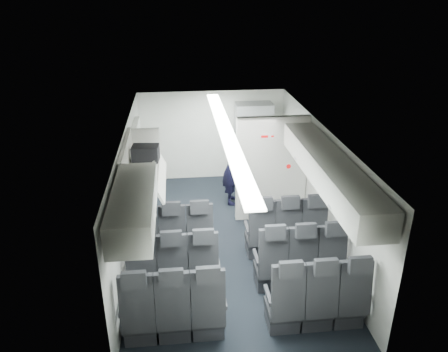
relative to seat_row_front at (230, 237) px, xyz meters
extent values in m
cube|color=black|center=(0.00, 0.53, -0.41)|extent=(3.40, 6.00, 0.01)
cube|color=silver|center=(0.00, 0.53, 1.75)|extent=(3.40, 6.00, 0.01)
cube|color=silver|center=(0.00, 3.53, 0.67)|extent=(3.40, 0.01, 2.15)
cube|color=silver|center=(0.00, -2.47, 0.67)|extent=(3.40, 0.01, 2.15)
cube|color=silver|center=(-1.70, 0.53, 0.67)|extent=(0.01, 6.00, 2.15)
cube|color=silver|center=(1.70, 0.53, 0.67)|extent=(0.01, 6.00, 2.15)
cube|color=white|center=(0.00, 0.53, 1.71)|extent=(0.25, 5.52, 0.03)
cube|color=#252529|center=(-1.42, 0.08, -0.13)|extent=(0.44, 0.46, 0.12)
cube|color=#2D2D33|center=(-1.42, 0.08, -0.29)|extent=(0.42, 0.42, 0.22)
cube|color=#252529|center=(-1.42, -0.14, 0.32)|extent=(0.44, 0.20, 0.80)
cube|color=#252529|center=(-1.42, -0.19, 0.72)|extent=(0.30, 0.12, 0.23)
cube|color=#2D2D33|center=(-1.64, 0.05, 0.15)|extent=(0.05, 0.40, 0.06)
cube|color=#2D2D33|center=(-1.20, 0.05, 0.15)|extent=(0.05, 0.40, 0.06)
cube|color=#252529|center=(-0.97, 0.08, -0.13)|extent=(0.44, 0.46, 0.12)
cube|color=#2D2D33|center=(-0.97, 0.08, -0.29)|extent=(0.42, 0.42, 0.22)
cube|color=#252529|center=(-0.97, -0.14, 0.32)|extent=(0.44, 0.20, 0.80)
cube|color=#252529|center=(-0.97, -0.19, 0.72)|extent=(0.30, 0.12, 0.23)
cube|color=#2D2D33|center=(-1.19, 0.05, 0.15)|extent=(0.05, 0.40, 0.06)
cube|color=#2D2D33|center=(-0.75, 0.05, 0.15)|extent=(0.05, 0.40, 0.06)
cube|color=#252529|center=(-0.52, 0.08, -0.13)|extent=(0.44, 0.46, 0.12)
cube|color=#2D2D33|center=(-0.52, 0.08, -0.29)|extent=(0.42, 0.42, 0.22)
cube|color=#252529|center=(-0.52, -0.14, 0.32)|extent=(0.44, 0.20, 0.80)
cube|color=#252529|center=(-0.52, -0.19, 0.72)|extent=(0.30, 0.12, 0.23)
cube|color=#2D2D33|center=(-0.74, 0.05, 0.15)|extent=(0.05, 0.40, 0.06)
cube|color=#2D2D33|center=(-0.30, 0.05, 0.15)|extent=(0.05, 0.40, 0.06)
cube|color=#252529|center=(0.52, 0.08, -0.13)|extent=(0.44, 0.46, 0.12)
cube|color=#2D2D33|center=(0.52, 0.08, -0.29)|extent=(0.42, 0.42, 0.22)
cube|color=#252529|center=(0.52, -0.14, 0.32)|extent=(0.44, 0.20, 0.80)
cube|color=#252529|center=(0.52, -0.19, 0.72)|extent=(0.30, 0.12, 0.23)
cube|color=#2D2D33|center=(0.30, 0.05, 0.15)|extent=(0.05, 0.40, 0.06)
cube|color=#2D2D33|center=(0.74, 0.05, 0.15)|extent=(0.05, 0.40, 0.06)
cube|color=#252529|center=(0.97, 0.08, -0.13)|extent=(0.44, 0.46, 0.12)
cube|color=#2D2D33|center=(0.97, 0.08, -0.29)|extent=(0.42, 0.42, 0.22)
cube|color=#252529|center=(0.97, -0.14, 0.32)|extent=(0.44, 0.20, 0.80)
cube|color=#252529|center=(0.97, -0.19, 0.72)|extent=(0.30, 0.12, 0.23)
cube|color=#2D2D33|center=(0.75, 0.05, 0.15)|extent=(0.05, 0.40, 0.06)
cube|color=#2D2D33|center=(1.19, 0.05, 0.15)|extent=(0.05, 0.40, 0.06)
cube|color=#252529|center=(1.42, 0.08, -0.13)|extent=(0.44, 0.46, 0.12)
cube|color=#2D2D33|center=(1.42, 0.08, -0.29)|extent=(0.42, 0.42, 0.22)
cube|color=#252529|center=(1.42, -0.14, 0.32)|extent=(0.44, 0.20, 0.80)
cube|color=#252529|center=(1.42, -0.19, 0.72)|extent=(0.30, 0.12, 0.23)
cube|color=#2D2D33|center=(1.20, 0.05, 0.15)|extent=(0.05, 0.40, 0.06)
cube|color=#2D2D33|center=(1.64, 0.05, 0.15)|extent=(0.05, 0.40, 0.06)
cube|color=#252529|center=(-1.42, -0.82, -0.13)|extent=(0.44, 0.46, 0.12)
cube|color=#2D2D33|center=(-1.42, -0.82, -0.29)|extent=(0.42, 0.42, 0.22)
cube|color=#252529|center=(-1.42, -1.04, 0.32)|extent=(0.44, 0.20, 0.80)
cube|color=#252529|center=(-1.42, -1.09, 0.72)|extent=(0.30, 0.12, 0.23)
cube|color=#2D2D33|center=(-1.64, -0.85, 0.15)|extent=(0.05, 0.40, 0.06)
cube|color=#2D2D33|center=(-1.20, -0.85, 0.15)|extent=(0.05, 0.40, 0.06)
cube|color=#252529|center=(-0.97, -0.82, -0.13)|extent=(0.44, 0.46, 0.12)
cube|color=#2D2D33|center=(-0.97, -0.82, -0.29)|extent=(0.42, 0.42, 0.22)
cube|color=#252529|center=(-0.97, -1.04, 0.32)|extent=(0.44, 0.20, 0.80)
cube|color=#252529|center=(-0.97, -1.09, 0.72)|extent=(0.30, 0.12, 0.23)
cube|color=#2D2D33|center=(-1.19, -0.85, 0.15)|extent=(0.05, 0.40, 0.06)
cube|color=#2D2D33|center=(-0.75, -0.85, 0.15)|extent=(0.05, 0.40, 0.06)
cube|color=#252529|center=(-0.52, -0.82, -0.13)|extent=(0.44, 0.46, 0.12)
cube|color=#2D2D33|center=(-0.52, -0.82, -0.29)|extent=(0.42, 0.42, 0.22)
cube|color=#252529|center=(-0.52, -1.04, 0.32)|extent=(0.44, 0.20, 0.80)
cube|color=#252529|center=(-0.52, -1.09, 0.72)|extent=(0.30, 0.12, 0.23)
cube|color=#2D2D33|center=(-0.74, -0.85, 0.15)|extent=(0.05, 0.40, 0.06)
cube|color=#2D2D33|center=(-0.30, -0.85, 0.15)|extent=(0.05, 0.40, 0.06)
cube|color=#252529|center=(0.52, -0.82, -0.13)|extent=(0.44, 0.46, 0.12)
cube|color=#2D2D33|center=(0.52, -0.82, -0.29)|extent=(0.42, 0.42, 0.22)
cube|color=#252529|center=(0.52, -1.04, 0.32)|extent=(0.44, 0.20, 0.80)
cube|color=#252529|center=(0.52, -1.09, 0.72)|extent=(0.30, 0.12, 0.23)
cube|color=#2D2D33|center=(0.30, -0.85, 0.15)|extent=(0.05, 0.40, 0.06)
cube|color=#2D2D33|center=(0.74, -0.85, 0.15)|extent=(0.05, 0.40, 0.06)
cube|color=#252529|center=(0.97, -0.82, -0.13)|extent=(0.44, 0.46, 0.12)
cube|color=#2D2D33|center=(0.97, -0.82, -0.29)|extent=(0.42, 0.42, 0.22)
cube|color=#252529|center=(0.97, -1.04, 0.32)|extent=(0.44, 0.20, 0.80)
cube|color=#252529|center=(0.97, -1.09, 0.72)|extent=(0.30, 0.12, 0.23)
cube|color=#2D2D33|center=(0.75, -0.85, 0.15)|extent=(0.05, 0.40, 0.06)
cube|color=#2D2D33|center=(1.19, -0.85, 0.15)|extent=(0.05, 0.40, 0.06)
cube|color=#252529|center=(1.42, -0.82, -0.13)|extent=(0.44, 0.46, 0.12)
cube|color=#2D2D33|center=(1.42, -0.82, -0.29)|extent=(0.42, 0.42, 0.22)
cube|color=#252529|center=(1.42, -1.04, 0.32)|extent=(0.44, 0.20, 0.80)
cube|color=#252529|center=(1.42, -1.09, 0.72)|extent=(0.30, 0.12, 0.23)
cube|color=#2D2D33|center=(1.20, -0.85, 0.15)|extent=(0.05, 0.40, 0.06)
cube|color=#2D2D33|center=(1.64, -0.85, 0.15)|extent=(0.05, 0.40, 0.06)
cube|color=#252529|center=(-1.42, -1.72, -0.13)|extent=(0.44, 0.46, 0.12)
cube|color=#2D2D33|center=(-1.42, -1.72, -0.29)|extent=(0.42, 0.42, 0.22)
cube|color=#252529|center=(-1.42, -1.94, 0.32)|extent=(0.44, 0.20, 0.80)
cube|color=#252529|center=(-1.42, -1.99, 0.72)|extent=(0.30, 0.12, 0.23)
cube|color=#2D2D33|center=(-1.64, -1.75, 0.15)|extent=(0.05, 0.40, 0.06)
cube|color=#2D2D33|center=(-1.20, -1.75, 0.15)|extent=(0.05, 0.40, 0.06)
cube|color=#252529|center=(-0.97, -1.72, -0.13)|extent=(0.44, 0.46, 0.12)
cube|color=#2D2D33|center=(-0.97, -1.72, -0.29)|extent=(0.42, 0.42, 0.22)
cube|color=#252529|center=(-0.97, -1.94, 0.32)|extent=(0.44, 0.20, 0.80)
cube|color=#252529|center=(-0.97, -1.99, 0.72)|extent=(0.30, 0.12, 0.23)
cube|color=#2D2D33|center=(-1.19, -1.75, 0.15)|extent=(0.05, 0.40, 0.06)
cube|color=#2D2D33|center=(-0.75, -1.75, 0.15)|extent=(0.05, 0.40, 0.06)
cube|color=#252529|center=(-0.52, -1.72, -0.13)|extent=(0.44, 0.46, 0.12)
cube|color=#2D2D33|center=(-0.52, -1.72, -0.29)|extent=(0.42, 0.42, 0.22)
cube|color=#252529|center=(-0.52, -1.94, 0.32)|extent=(0.44, 0.20, 0.80)
cube|color=#252529|center=(-0.52, -1.99, 0.72)|extent=(0.30, 0.12, 0.23)
cube|color=#2D2D33|center=(-0.74, -1.75, 0.15)|extent=(0.05, 0.40, 0.06)
cube|color=#2D2D33|center=(-0.30, -1.75, 0.15)|extent=(0.05, 0.40, 0.06)
cube|color=#252529|center=(0.52, -1.72, -0.13)|extent=(0.44, 0.46, 0.12)
cube|color=#2D2D33|center=(0.52, -1.72, -0.29)|extent=(0.42, 0.42, 0.22)
cube|color=#252529|center=(0.52, -1.94, 0.32)|extent=(0.44, 0.20, 0.80)
cube|color=#252529|center=(0.52, -1.99, 0.72)|extent=(0.30, 0.12, 0.23)
cube|color=#2D2D33|center=(0.30, -1.75, 0.15)|extent=(0.05, 0.40, 0.06)
cube|color=#2D2D33|center=(0.74, -1.75, 0.15)|extent=(0.05, 0.40, 0.06)
cube|color=#252529|center=(0.97, -1.72, -0.13)|extent=(0.44, 0.46, 0.12)
cube|color=#2D2D33|center=(0.97, -1.72, -0.29)|extent=(0.42, 0.42, 0.22)
cube|color=#252529|center=(0.97, -1.94, 0.32)|extent=(0.44, 0.20, 0.80)
cube|color=#252529|center=(0.97, -1.99, 0.72)|extent=(0.30, 0.12, 0.23)
cube|color=#2D2D33|center=(0.75, -1.75, 0.15)|extent=(0.05, 0.40, 0.06)
cube|color=#2D2D33|center=(1.19, -1.75, 0.15)|extent=(0.05, 0.40, 0.06)
cube|color=#252529|center=(1.42, -1.72, -0.13)|extent=(0.44, 0.46, 0.12)
cube|color=#2D2D33|center=(1.42, -1.72, -0.29)|extent=(0.42, 0.42, 0.22)
cube|color=#252529|center=(1.42, -1.94, 0.32)|extent=(0.44, 0.20, 0.80)
cube|color=#252529|center=(1.42, -1.99, 0.72)|extent=(0.30, 0.12, 0.23)
cube|color=#2D2D33|center=(1.20, -1.75, 0.15)|extent=(0.05, 0.40, 0.06)
cube|color=#2D2D33|center=(1.64, -1.75, 0.15)|extent=(0.05, 0.40, 0.06)
cube|color=silver|center=(-1.40, -1.47, 1.46)|extent=(0.52, 1.80, 0.40)
cylinder|color=slate|center=(-1.15, -1.47, 1.30)|extent=(0.04, 0.10, 0.04)
cube|color=#9E9E93|center=(-1.40, 0.28, 1.26)|extent=(0.52, 1.70, 0.04)
cube|color=silver|center=(-1.66, 0.28, 1.46)|extent=(0.06, 1.70, 0.44)
cube|color=silver|center=(-1.40, -0.55, 1.46)|extent=(0.52, 0.04, 0.40)
cube|color=silver|center=(-1.40, 1.11, 1.46)|extent=(0.52, 0.04, 0.40)
cube|color=silver|center=(-1.15, 0.28, 1.15)|extent=(0.21, 1.61, 0.38)
cube|color=silver|center=(1.40, -1.47, 1.46)|extent=(0.52, 1.80, 0.40)
cylinder|color=slate|center=(1.15, -1.47, 1.30)|extent=(0.04, 0.10, 0.04)
cube|color=silver|center=(1.40, 0.28, 1.46)|extent=(0.52, 1.70, 0.40)
cylinder|color=slate|center=(1.15, 0.28, 1.30)|extent=(0.04, 0.10, 0.04)
cube|color=white|center=(0.98, 1.33, 0.67)|extent=(1.40, 0.12, 2.13)
cube|color=white|center=(0.85, 1.26, 1.38)|extent=(0.24, 0.01, 0.10)
cube|color=red|center=(0.80, 1.25, 1.38)|extent=(0.13, 0.01, 0.04)
cube|color=red|center=(0.95, 1.25, 1.38)|extent=(0.05, 0.01, 0.03)
cylinder|color=white|center=(1.30, 1.26, 0.75)|extent=(0.11, 0.01, 0.11)
cylinder|color=red|center=(1.30, 1.26, 0.75)|extent=(0.09, 0.01, 0.09)
cube|color=#939399|center=(0.95, 3.25, 0.55)|extent=(0.85, 0.50, 1.90)
cube|color=#3F3F42|center=(0.95, 2.99, 0.10)|extent=(0.80, 0.01, 0.02)
cube|color=#3F3F42|center=(0.95, 2.99, 0.60)|extent=(0.80, 0.01, 0.02)
cube|color=#3F3F42|center=(0.95, 2.99, 1.10)|extent=(0.80, 0.01, 0.02)
cube|color=silver|center=(-1.64, 2.08, 0.55)|extent=(0.10, 0.92, 1.86)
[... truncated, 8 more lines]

